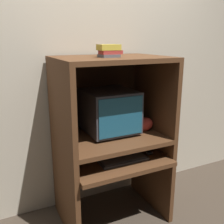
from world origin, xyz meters
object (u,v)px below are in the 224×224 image
at_px(snack_bag, 145,124).
at_px(crt_monitor, 109,111).
at_px(keyboard, 124,160).
at_px(book_stack, 109,51).
at_px(mouse, 150,153).

bearing_deg(snack_bag, crt_monitor, 160.83).
distance_m(keyboard, snack_bag, 0.41).
bearing_deg(keyboard, crt_monitor, 90.15).
xyz_separation_m(keyboard, snack_bag, (0.30, 0.17, 0.22)).
xyz_separation_m(keyboard, book_stack, (-0.07, 0.13, 0.87)).
distance_m(mouse, book_stack, 0.94).
bearing_deg(crt_monitor, keyboard, -89.85).
distance_m(crt_monitor, keyboard, 0.44).
bearing_deg(crt_monitor, mouse, -43.54).
bearing_deg(keyboard, snack_bag, 28.47).
bearing_deg(mouse, crt_monitor, 136.46).
relative_size(keyboard, book_stack, 2.36).
relative_size(crt_monitor, mouse, 6.62).
bearing_deg(snack_bag, keyboard, -151.53).
distance_m(crt_monitor, snack_bag, 0.35).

